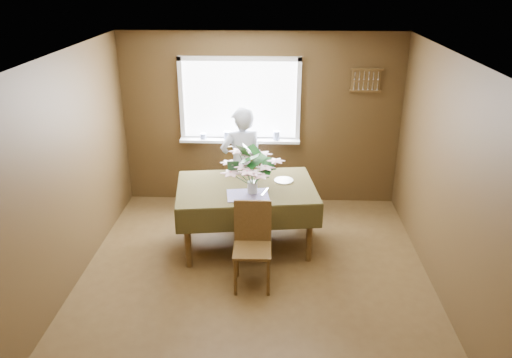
{
  "coord_description": "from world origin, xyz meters",
  "views": [
    {
      "loc": [
        0.22,
        -4.69,
        3.27
      ],
      "look_at": [
        0.0,
        0.55,
        1.05
      ],
      "focal_mm": 35.0,
      "sensor_mm": 36.0,
      "label": 1
    }
  ],
  "objects_px": {
    "chair_near": "(252,241)",
    "flower_bouquet": "(252,167)",
    "dining_table": "(246,194)",
    "seated_woman": "(242,164)",
    "chair_far": "(241,177)"
  },
  "relations": [
    {
      "from": "dining_table",
      "to": "chair_far",
      "type": "relative_size",
      "value": 1.71
    },
    {
      "from": "chair_near",
      "to": "flower_bouquet",
      "type": "relative_size",
      "value": 1.61
    },
    {
      "from": "chair_near",
      "to": "flower_bouquet",
      "type": "bearing_deg",
      "value": 91.92
    },
    {
      "from": "chair_far",
      "to": "chair_near",
      "type": "bearing_deg",
      "value": 96.92
    },
    {
      "from": "chair_near",
      "to": "flower_bouquet",
      "type": "height_order",
      "value": "flower_bouquet"
    },
    {
      "from": "chair_near",
      "to": "flower_bouquet",
      "type": "xyz_separation_m",
      "value": [
        -0.03,
        0.62,
        0.62
      ]
    },
    {
      "from": "dining_table",
      "to": "chair_near",
      "type": "xyz_separation_m",
      "value": [
        0.12,
        -0.82,
        -0.19
      ]
    },
    {
      "from": "chair_near",
      "to": "seated_woman",
      "type": "relative_size",
      "value": 0.6
    },
    {
      "from": "dining_table",
      "to": "chair_far",
      "type": "xyz_separation_m",
      "value": [
        -0.12,
        0.87,
        -0.14
      ]
    },
    {
      "from": "dining_table",
      "to": "seated_woman",
      "type": "distance_m",
      "value": 0.78
    },
    {
      "from": "chair_far",
      "to": "dining_table",
      "type": "bearing_deg",
      "value": 96.81
    },
    {
      "from": "dining_table",
      "to": "chair_near",
      "type": "distance_m",
      "value": 0.85
    },
    {
      "from": "dining_table",
      "to": "flower_bouquet",
      "type": "distance_m",
      "value": 0.48
    },
    {
      "from": "chair_far",
      "to": "flower_bouquet",
      "type": "xyz_separation_m",
      "value": [
        0.21,
        -1.07,
        0.57
      ]
    },
    {
      "from": "chair_far",
      "to": "chair_near",
      "type": "xyz_separation_m",
      "value": [
        0.24,
        -1.68,
        -0.05
      ]
    }
  ]
}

